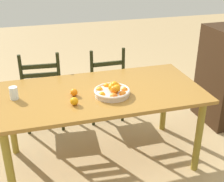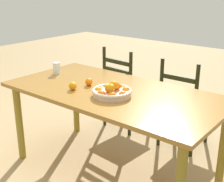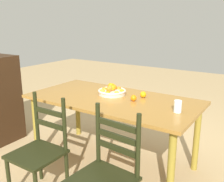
# 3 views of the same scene
# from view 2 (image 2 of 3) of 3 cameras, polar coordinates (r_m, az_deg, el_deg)

# --- Properties ---
(ground_plane) EXTENTS (12.00, 12.00, 0.00)m
(ground_plane) POSITION_cam_2_polar(r_m,az_deg,el_deg) (2.90, 0.17, -14.34)
(ground_plane) COLOR tan
(dining_table) EXTENTS (1.82, 0.92, 0.77)m
(dining_table) POSITION_cam_2_polar(r_m,az_deg,el_deg) (2.59, 0.19, -1.70)
(dining_table) COLOR olive
(dining_table) RESTS_ON ground
(chair_near_window) EXTENTS (0.42, 0.42, 0.92)m
(chair_near_window) POSITION_cam_2_polar(r_m,az_deg,el_deg) (3.21, 12.82, -2.86)
(chair_near_window) COLOR black
(chair_near_window) RESTS_ON ground
(chair_by_cabinet) EXTENTS (0.47, 0.47, 0.94)m
(chair_by_cabinet) POSITION_cam_2_polar(r_m,az_deg,el_deg) (3.55, 2.44, 0.08)
(chair_by_cabinet) COLOR black
(chair_by_cabinet) RESTS_ON ground
(fruit_bowl) EXTENTS (0.31, 0.31, 0.13)m
(fruit_bowl) POSITION_cam_2_polar(r_m,az_deg,el_deg) (2.42, 0.04, -0.03)
(fruit_bowl) COLOR beige
(fruit_bowl) RESTS_ON dining_table
(orange_loose_0) EXTENTS (0.07, 0.07, 0.07)m
(orange_loose_0) POSITION_cam_2_polar(r_m,az_deg,el_deg) (2.58, -7.17, 0.93)
(orange_loose_0) COLOR orange
(orange_loose_0) RESTS_ON dining_table
(orange_loose_1) EXTENTS (0.06, 0.06, 0.06)m
(orange_loose_1) POSITION_cam_2_polar(r_m,az_deg,el_deg) (2.68, -4.24, 1.67)
(orange_loose_1) COLOR orange
(orange_loose_1) RESTS_ON dining_table
(drinking_glass) EXTENTS (0.07, 0.07, 0.11)m
(drinking_glass) POSITION_cam_2_polar(r_m,az_deg,el_deg) (3.07, -10.06, 4.14)
(drinking_glass) COLOR silver
(drinking_glass) RESTS_ON dining_table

